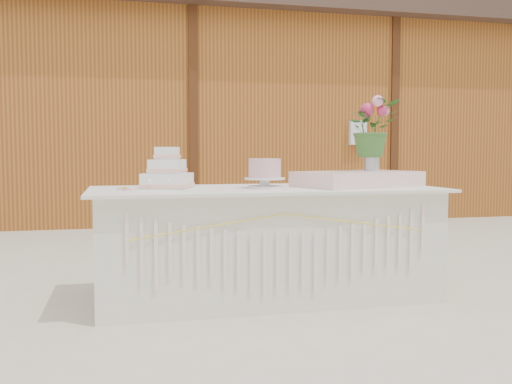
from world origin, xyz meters
TOP-DOWN VIEW (x-y plane):
  - ground at (0.00, 0.00)m, footprint 80.00×80.00m
  - barn at (-0.01, 5.99)m, footprint 12.60×4.60m
  - cake_table at (0.00, -0.00)m, footprint 2.40×1.00m
  - wedding_cake at (-0.67, 0.11)m, footprint 0.40×0.40m
  - pink_cake_stand at (-0.02, -0.04)m, footprint 0.28×0.28m
  - satin_runner at (0.67, -0.01)m, footprint 0.97×0.74m
  - flower_vase at (0.81, 0.05)m, footprint 0.11×0.11m
  - bouquet at (0.81, 0.05)m, footprint 0.38×0.34m
  - loose_flowers at (-1.01, 0.05)m, footprint 0.15×0.34m

SIDE VIEW (x-z plane):
  - ground at x=0.00m, z-range 0.00..0.00m
  - cake_table at x=0.00m, z-range 0.00..0.77m
  - loose_flowers at x=-1.01m, z-range 0.77..0.79m
  - satin_runner at x=0.67m, z-range 0.77..0.88m
  - wedding_cake at x=-0.67m, z-range 0.72..1.01m
  - pink_cake_stand at x=-0.02m, z-range 0.78..0.98m
  - flower_vase at x=0.81m, z-range 0.88..1.03m
  - bouquet at x=0.81m, z-range 1.03..1.45m
  - barn at x=-0.01m, z-range 0.03..3.33m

